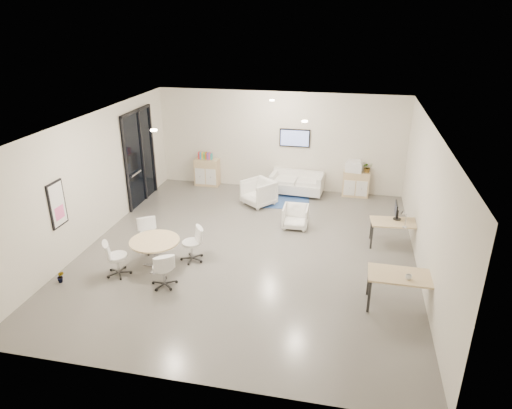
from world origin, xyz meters
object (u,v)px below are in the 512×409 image
at_px(sideboard_right, 356,184).
at_px(desk_rear, 397,224).
at_px(loveseat, 297,184).
at_px(desk_front, 405,278).
at_px(armchair_right, 295,216).
at_px(sideboard_left, 207,172).
at_px(round_table, 155,244).
at_px(armchair_left, 259,191).

relative_size(sideboard_right, desk_rear, 0.62).
relative_size(loveseat, desk_front, 1.20).
xyz_separation_m(sideboard_right, armchair_right, (-1.58, -2.72, -0.07)).
distance_m(sideboard_left, round_table, 5.52).
height_order(sideboard_left, loveseat, sideboard_left).
bearing_deg(desk_rear, armchair_left, 148.43).
height_order(sideboard_left, armchair_right, sideboard_left).
height_order(armchair_left, round_table, armchair_left).
bearing_deg(desk_rear, armchair_right, 162.60).
relative_size(sideboard_left, armchair_right, 1.34).
relative_size(sideboard_right, armchair_left, 0.96).
bearing_deg(sideboard_left, armchair_left, -33.00).
bearing_deg(sideboard_right, armchair_right, -120.10).
distance_m(sideboard_right, armchair_right, 3.15).
bearing_deg(loveseat, desk_front, -59.13).
bearing_deg(desk_front, armchair_right, 129.18).
bearing_deg(round_table, desk_front, -4.69).
bearing_deg(loveseat, sideboard_right, 10.49).
distance_m(armchair_left, desk_rear, 4.36).
bearing_deg(desk_rear, desk_front, -96.39).
xyz_separation_m(armchair_left, armchair_right, (1.31, -1.37, -0.09)).
xyz_separation_m(loveseat, armchair_right, (0.28, -2.53, 0.01)).
bearing_deg(armchair_left, round_table, -72.21).
xyz_separation_m(sideboard_right, loveseat, (-1.86, -0.19, -0.08)).
bearing_deg(round_table, sideboard_left, 95.28).
relative_size(armchair_left, round_table, 0.76).
distance_m(desk_rear, round_table, 5.91).
xyz_separation_m(armchair_left, round_table, (-1.56, -4.15, 0.18)).
distance_m(sideboard_left, desk_front, 8.39).
height_order(sideboard_right, armchair_right, sideboard_right).
relative_size(desk_front, round_table, 1.25).
distance_m(armchair_left, armchair_right, 1.90).
height_order(desk_front, round_table, desk_front).
xyz_separation_m(sideboard_left, round_table, (0.51, -5.49, 0.15)).
distance_m(armchair_right, desk_rear, 2.67).
height_order(sideboard_right, desk_front, sideboard_right).
relative_size(loveseat, armchair_right, 2.49).
relative_size(sideboard_right, round_table, 0.73).
xyz_separation_m(armchair_right, desk_rear, (2.60, -0.55, 0.26)).
bearing_deg(armchair_right, armchair_left, 132.70).
relative_size(sideboard_right, loveseat, 0.48).
bearing_deg(armchair_right, sideboard_left, 140.23).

